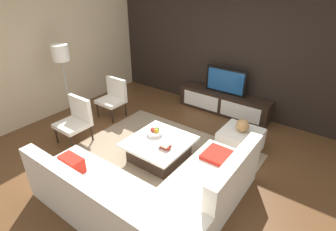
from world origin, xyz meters
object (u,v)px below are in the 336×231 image
at_px(media_console, 223,103).
at_px(television, 226,81).
at_px(coffee_table, 159,149).
at_px(ottoman, 240,141).
at_px(book_stack, 165,146).
at_px(decorative_ball, 243,126).
at_px(sectional_couch, 149,194).
at_px(accent_chair_far, 113,95).
at_px(fruit_bowl, 155,132).
at_px(floor_lamp, 61,57).
at_px(accent_chair_near, 76,118).

xyz_separation_m(media_console, television, (0.00, 0.00, 0.54)).
height_order(coffee_table, ottoman, ottoman).
distance_m(television, book_stack, 2.45).
distance_m(ottoman, decorative_ball, 0.32).
height_order(sectional_couch, coffee_table, sectional_couch).
xyz_separation_m(coffee_table, accent_chair_far, (-1.86, 0.71, 0.29)).
bearing_deg(media_console, fruit_bowl, -97.25).
distance_m(sectional_couch, book_stack, 0.99).
distance_m(sectional_couch, decorative_ball, 2.16).
bearing_deg(accent_chair_far, coffee_table, -31.68).
bearing_deg(floor_lamp, media_console, 42.15).
height_order(floor_lamp, book_stack, floor_lamp).
relative_size(accent_chair_near, book_stack, 4.18).
relative_size(floor_lamp, fruit_bowl, 6.00).
relative_size(sectional_couch, book_stack, 12.18).
height_order(floor_lamp, accent_chair_far, floor_lamp).
distance_m(coffee_table, floor_lamp, 2.75).
height_order(floor_lamp, decorative_ball, floor_lamp).
height_order(accent_chair_near, fruit_bowl, accent_chair_near).
height_order(sectional_couch, book_stack, sectional_couch).
distance_m(accent_chair_near, fruit_bowl, 1.58).
bearing_deg(accent_chair_far, decorative_ball, -3.21).
bearing_deg(accent_chair_far, accent_chair_near, -90.67).
relative_size(television, fruit_bowl, 3.38).
bearing_deg(sectional_couch, accent_chair_near, 166.26).
distance_m(ottoman, book_stack, 1.48).
relative_size(accent_chair_near, accent_chair_far, 1.00).
distance_m(television, floor_lamp, 3.52).
height_order(sectional_couch, decorative_ball, sectional_couch).
height_order(coffee_table, fruit_bowl, fruit_bowl).
xyz_separation_m(accent_chair_far, decorative_ball, (2.89, 0.39, 0.03)).
bearing_deg(coffee_table, sectional_couch, -58.42).
xyz_separation_m(floor_lamp, book_stack, (2.68, -0.09, -1.00)).
distance_m(accent_chair_near, accent_chair_far, 1.18).
height_order(television, book_stack, television).
relative_size(media_console, book_stack, 10.28).
bearing_deg(decorative_ball, media_console, 127.82).
bearing_deg(book_stack, sectional_couch, -65.43).
relative_size(ottoman, book_stack, 3.36).
height_order(coffee_table, decorative_ball, decorative_ball).
height_order(accent_chair_far, book_stack, accent_chair_far).
relative_size(media_console, television, 2.26).
distance_m(decorative_ball, book_stack, 1.47).
height_order(media_console, sectional_couch, sectional_couch).
height_order(accent_chair_near, decorative_ball, accent_chair_near).
bearing_deg(ottoman, coffee_table, -133.23).
distance_m(media_console, ottoman, 1.52).
height_order(television, floor_lamp, floor_lamp).
bearing_deg(accent_chair_near, sectional_couch, -15.33).
bearing_deg(sectional_couch, ottoman, 78.98).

